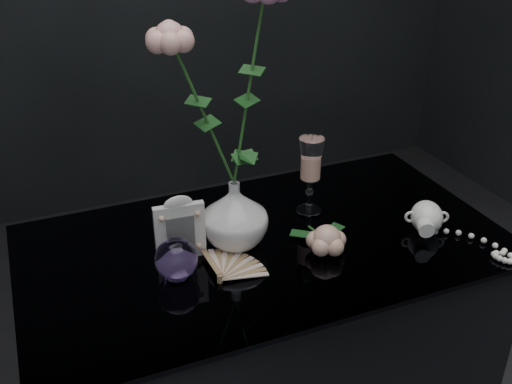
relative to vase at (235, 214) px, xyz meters
name	(u,v)px	position (x,y,z in m)	size (l,w,h in m)	color
table	(264,370)	(0.06, -0.02, -0.46)	(1.05, 0.58, 0.76)	black
vase	(235,214)	(0.00, 0.00, 0.00)	(0.14, 0.14, 0.15)	white
wine_glass	(310,176)	(0.21, 0.07, 0.02)	(0.06, 0.06, 0.19)	white
picture_frame	(180,227)	(-0.12, 0.00, 0.00)	(0.11, 0.08, 0.15)	white
paperweight	(176,259)	(-0.15, -0.07, -0.03)	(0.09, 0.09, 0.09)	#A681D1
paper_fan	(220,278)	(-0.08, -0.12, -0.06)	(0.20, 0.16, 0.02)	beige
loose_rose	(327,240)	(0.17, -0.10, -0.04)	(0.14, 0.19, 0.06)	#DBA88D
pearl_jar	(427,216)	(0.42, -0.11, -0.04)	(0.24, 0.26, 0.07)	white
roses	(228,82)	(-0.01, 0.00, 0.29)	(0.27, 0.11, 0.48)	#FFAC9D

